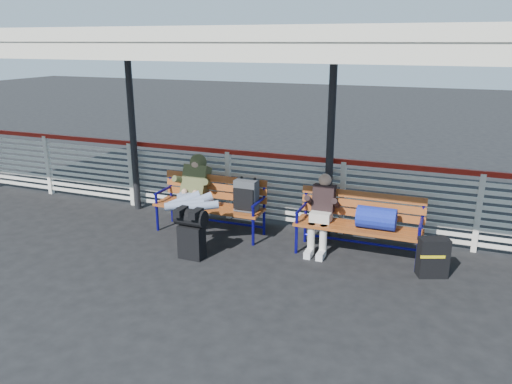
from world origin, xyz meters
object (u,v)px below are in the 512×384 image
at_px(traveler_man, 192,197).
at_px(companion_person, 321,212).
at_px(luggage_stack, 191,232).
at_px(bench_left, 224,198).
at_px(bench_right, 367,218).
at_px(suitcase_side, 433,257).

relative_size(traveler_man, companion_person, 1.43).
bearing_deg(luggage_stack, traveler_man, 118.13).
xyz_separation_m(bench_left, bench_right, (2.28, -0.06, -0.02)).
xyz_separation_m(luggage_stack, traveler_man, (-0.35, 0.69, 0.27)).
xyz_separation_m(traveler_man, suitcase_side, (3.60, -0.03, -0.41)).
bearing_deg(luggage_stack, suitcase_side, 12.87).
bearing_deg(companion_person, bench_left, 177.45).
height_order(bench_right, traveler_man, traveler_man).
xyz_separation_m(bench_right, traveler_man, (-2.66, -0.28, 0.09)).
height_order(luggage_stack, bench_right, bench_right).
relative_size(luggage_stack, traveler_man, 0.45).
bearing_deg(bench_left, traveler_man, -137.91).
xyz_separation_m(luggage_stack, companion_person, (1.65, 0.96, 0.19)).
distance_m(bench_left, suitcase_side, 3.26).
distance_m(companion_person, suitcase_side, 1.66).
bearing_deg(bench_right, luggage_stack, -157.26).
distance_m(bench_left, bench_right, 2.28).
relative_size(bench_left, companion_person, 1.57).
bearing_deg(traveler_man, bench_left, 42.09).
relative_size(bench_left, traveler_man, 1.10).
bearing_deg(suitcase_side, luggage_stack, 169.67).
bearing_deg(bench_right, companion_person, -178.83).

